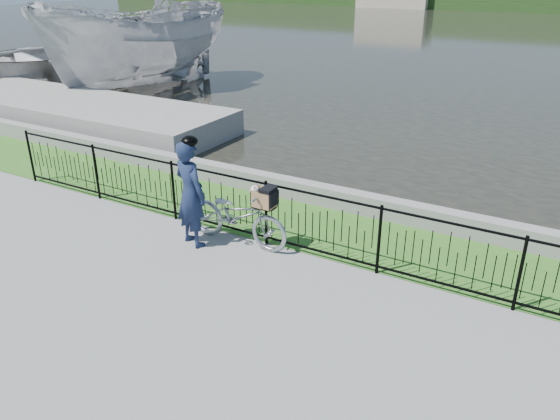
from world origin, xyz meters
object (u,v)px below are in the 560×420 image
Objects in this scene: boat_near at (140,41)px; boat_far at (72,57)px; bicycle_rig at (238,215)px; cyclist at (190,192)px; dock at (77,112)px.

boat_near reaches higher than boat_far.
bicycle_rig is at bearing -31.82° from boat_far.
cyclist is at bearing -34.33° from boat_far.
cyclist reaches higher than dock.
boat_near is at bearing 139.48° from bicycle_rig.
boat_near is 0.77× the size of boat_far.
bicycle_rig is 13.08m from boat_near.
dock is 6.81m from boat_far.
dock is 9.49m from bicycle_rig.
boat_near is 3.91m from boat_far.
bicycle_rig is at bearing 32.27° from cyclist.
boat_near reaches higher than cyclist.
bicycle_rig is 0.21× the size of boat_near.
boat_far is (-13.71, 8.51, 0.49)m from bicycle_rig.
dock is 0.86× the size of boat_far.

